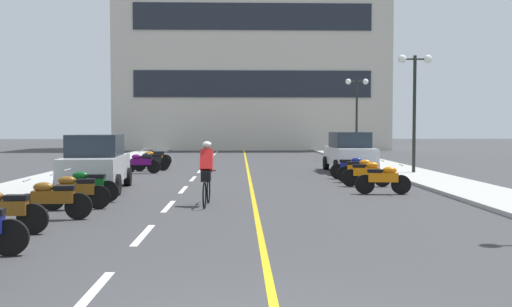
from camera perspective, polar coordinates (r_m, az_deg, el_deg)
ground_plane at (r=26.30m, az=-1.30°, el=-1.88°), size 140.00×140.00×0.00m
curb_left at (r=30.13m, az=-15.16°, el=-1.28°), size 2.40×72.00×0.12m
curb_right at (r=30.20m, az=12.47°, el=-1.24°), size 2.40×72.00×0.12m
lane_dash_0 at (r=7.74m, az=-15.83°, el=-13.07°), size 0.14×2.20×0.01m
lane_dash_1 at (r=11.56m, az=-10.92°, el=-7.77°), size 0.14×2.20×0.01m
lane_dash_2 at (r=15.47m, az=-8.52°, el=-5.10°), size 0.14×2.20×0.01m
lane_dash_3 at (r=19.42m, az=-7.10°, el=-3.51°), size 0.14×2.20×0.01m
lane_dash_4 at (r=23.39m, az=-6.16°, el=-2.46°), size 0.14×2.20×0.01m
lane_dash_5 at (r=27.36m, az=-5.50°, el=-1.71°), size 0.14×2.20×0.01m
lane_dash_6 at (r=31.34m, az=-5.01°, el=-1.15°), size 0.14×2.20×0.01m
lane_dash_7 at (r=35.33m, az=-4.62°, el=-0.72°), size 0.14×2.20×0.01m
lane_dash_8 at (r=39.32m, az=-4.32°, el=-0.37°), size 0.14×2.20×0.01m
lane_dash_9 at (r=43.31m, az=-4.07°, el=-0.09°), size 0.14×2.20×0.01m
lane_dash_10 at (r=47.30m, az=-3.86°, el=0.14°), size 0.14×2.20×0.01m
lane_dash_11 at (r=51.29m, az=-3.69°, el=0.34°), size 0.14×2.20×0.01m
centre_line_yellow at (r=29.30m, az=-0.84°, el=-1.41°), size 0.12×66.00×0.01m
office_building at (r=55.31m, az=-0.43°, el=10.39°), size 24.18×9.29×19.03m
street_lamp_mid at (r=25.90m, az=15.20°, el=6.35°), size 1.46×0.36×5.00m
street_lamp_far at (r=37.62m, az=9.79°, el=5.19°), size 1.46×0.36×4.96m
parked_car_near at (r=19.71m, az=-15.34°, el=-0.83°), size 2.15×4.31×1.82m
parked_car_mid at (r=27.11m, az=9.10°, el=0.16°), size 1.99×4.24×1.82m
motorcycle_2 at (r=12.30m, az=-23.46°, el=-5.10°), size 1.70×0.60×0.92m
motorcycle_3 at (r=13.80m, az=-19.23°, el=-4.21°), size 1.70×0.60×0.92m
motorcycle_4 at (r=15.31m, az=-17.21°, el=-3.51°), size 1.69×0.62×0.92m
motorcycle_5 at (r=16.72m, az=-16.11°, el=-2.98°), size 1.70×0.60×0.92m
motorcycle_6 at (r=18.37m, az=12.30°, el=-2.43°), size 1.70×0.60×0.92m
motorcycle_7 at (r=20.57m, az=10.73°, el=-1.88°), size 1.70×0.60×0.92m
motorcycle_8 at (r=22.01m, az=10.08°, el=-1.58°), size 1.70×0.60×0.92m
motorcycle_9 at (r=23.41m, az=9.34°, el=-1.32°), size 1.68×0.64×0.92m
motorcycle_10 at (r=26.31m, az=-11.15°, el=-0.90°), size 1.70×0.60×0.92m
motorcycle_11 at (r=27.66m, az=-10.20°, el=-0.72°), size 1.65×0.78×0.92m
motorcycle_12 at (r=29.32m, az=-10.00°, el=-0.52°), size 1.70×0.60×0.92m
motorcycle_13 at (r=31.11m, az=-9.80°, el=-0.34°), size 1.70×0.60×0.92m
cyclist_rider at (r=15.45m, az=-4.84°, el=-1.80°), size 0.42×1.77×1.71m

